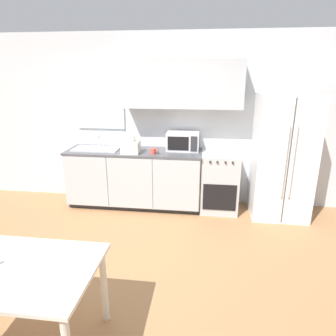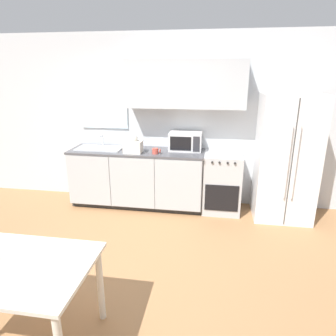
# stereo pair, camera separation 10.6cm
# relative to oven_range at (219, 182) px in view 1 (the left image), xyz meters

# --- Properties ---
(ground_plane) EXTENTS (12.00, 12.00, 0.00)m
(ground_plane) POSITION_rel_oven_range_xyz_m (-1.09, -1.71, -0.46)
(ground_plane) COLOR #9E7047
(wall_back) EXTENTS (12.00, 0.38, 2.70)m
(wall_back) POSITION_rel_oven_range_xyz_m (-1.02, 0.29, 0.99)
(wall_back) COLOR silver
(wall_back) RESTS_ON ground_plane
(kitchen_counter) EXTENTS (2.13, 0.64, 0.93)m
(kitchen_counter) POSITION_rel_oven_range_xyz_m (-1.35, -0.02, 0.01)
(kitchen_counter) COLOR #333333
(kitchen_counter) RESTS_ON ground_plane
(oven_range) EXTENTS (0.57, 0.60, 0.92)m
(oven_range) POSITION_rel_oven_range_xyz_m (0.00, 0.00, 0.00)
(oven_range) COLOR #B7BABC
(oven_range) RESTS_ON ground_plane
(refrigerator) EXTENTS (0.81, 0.74, 1.83)m
(refrigerator) POSITION_rel_oven_range_xyz_m (0.89, -0.06, 0.45)
(refrigerator) COLOR white
(refrigerator) RESTS_ON ground_plane
(kitchen_sink) EXTENTS (0.72, 0.40, 0.20)m
(kitchen_sink) POSITION_rel_oven_range_xyz_m (-1.96, -0.01, 0.48)
(kitchen_sink) COLOR #B7BABC
(kitchen_sink) RESTS_ON kitchen_counter
(microwave) EXTENTS (0.50, 0.32, 0.29)m
(microwave) POSITION_rel_oven_range_xyz_m (-0.59, 0.11, 0.61)
(microwave) COLOR silver
(microwave) RESTS_ON kitchen_counter
(coffee_mug) EXTENTS (0.13, 0.09, 0.08)m
(coffee_mug) POSITION_rel_oven_range_xyz_m (-1.01, -0.17, 0.51)
(coffee_mug) COLOR #BF4C3F
(coffee_mug) RESTS_ON kitchen_counter
(grocery_bag_0) EXTENTS (0.27, 0.23, 0.29)m
(grocery_bag_0) POSITION_rel_oven_range_xyz_m (-1.37, -0.16, 0.59)
(grocery_bag_0) COLOR silver
(grocery_bag_0) RESTS_ON kitchen_counter
(dining_table) EXTENTS (1.16, 0.81, 0.74)m
(dining_table) POSITION_rel_oven_range_xyz_m (-1.58, -2.77, 0.18)
(dining_table) COLOR beige
(dining_table) RESTS_ON ground_plane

